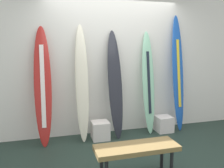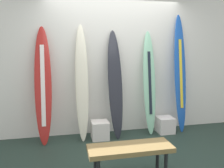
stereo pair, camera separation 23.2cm
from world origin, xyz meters
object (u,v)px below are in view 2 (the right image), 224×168
Objects in this scene: surfboard_crimson at (43,86)px; surfboard_charcoal at (115,85)px; surfboard_seafoam at (149,84)px; display_block_left at (100,130)px; surfboard_cobalt at (180,74)px; surfboard_ivory at (82,84)px; display_block_center at (165,125)px; bench at (130,150)px.

surfboard_crimson is 1.26m from surfboard_charcoal.
display_block_left is (-0.97, -0.12, -0.79)m from surfboard_seafoam.
surfboard_cobalt is (1.30, 0.04, 0.16)m from surfboard_charcoal.
surfboard_crimson is 1.03× the size of surfboard_seafoam.
surfboard_ivory is 6.66× the size of display_block_center.
surfboard_charcoal reaches higher than display_block_left.
bench is (0.16, -1.35, 0.22)m from display_block_left.
surfboard_charcoal is (1.25, -0.00, -0.03)m from surfboard_crimson.
surfboard_crimson is 1.91× the size of bench.
surfboard_cobalt is 2.16× the size of bench.
display_block_center is at bearing -1.89° from surfboard_charcoal.
display_block_left is at bearing -4.27° from surfboard_crimson.
surfboard_seafoam is 1.86× the size of bench.
surfboard_ivory is 1.05× the size of surfboard_charcoal.
surfboard_crimson is 6.22× the size of display_block_left.
surfboard_crimson is 2.56m from surfboard_cobalt.
surfboard_crimson is 1.26m from display_block_left.
surfboard_charcoal reaches higher than surfboard_seafoam.
bench is (-0.81, -1.46, -0.58)m from surfboard_seafoam.
surfboard_charcoal is at bearing 178.11° from display_block_center.
display_block_left is (0.30, -0.09, -0.84)m from surfboard_ivory.
surfboard_charcoal is 6.36× the size of display_block_center.
surfboard_ivory reaches higher than display_block_center.
surfboard_cobalt is 1.02m from display_block_center.
surfboard_charcoal is 1.86× the size of bench.
surfboard_cobalt reaches higher than surfboard_seafoam.
surfboard_seafoam is 0.65m from surfboard_cobalt.
surfboard_ivory is 1.05× the size of surfboard_seafoam.
surfboard_cobalt reaches higher than surfboard_crimson.
surfboard_ivory is 1.64m from bench.
surfboard_ivory is at bearing 162.88° from display_block_left.
surfboard_crimson is 0.88× the size of surfboard_cobalt.
display_block_left is at bearing -173.08° from surfboard_seafoam.
surfboard_crimson is at bearing 175.73° from display_block_left.
surfboard_crimson is at bearing 179.15° from display_block_center.
surfboard_crimson reaches higher than surfboard_charcoal.
display_block_center is (1.29, 0.04, -0.01)m from display_block_left.
bench is at bearing -72.28° from surfboard_ivory.
surfboard_cobalt is at bearing 4.00° from display_block_left.
surfboard_charcoal is 6.07× the size of display_block_left.
surfboard_seafoam is at bearing 4.03° from surfboard_charcoal.
surfboard_cobalt is 7.05× the size of display_block_left.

